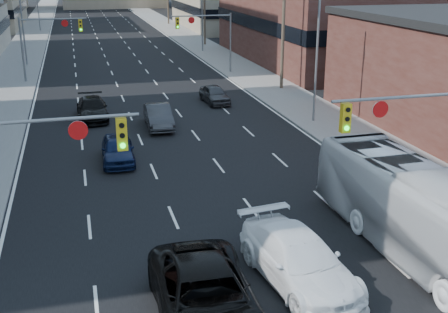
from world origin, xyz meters
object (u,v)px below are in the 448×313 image
Objects in this scene: white_van at (299,260)px; sedan_blue at (118,149)px; black_pickup at (206,299)px; transit_bus at (424,215)px.

sedan_blue is at bearing 102.12° from white_van.
sedan_blue is (-1.34, 15.99, -0.17)m from black_pickup.
black_pickup is 1.50× the size of sedan_blue.
white_van is (3.64, 1.55, -0.04)m from black_pickup.
black_pickup is 3.96m from white_van.
transit_bus reaches higher than black_pickup.
white_van is at bearing -175.45° from transit_bus.
white_van is 5.25m from transit_bus.
transit_bus is (5.15, 0.50, 0.85)m from white_van.
black_pickup is at bearing -83.04° from sedan_blue.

